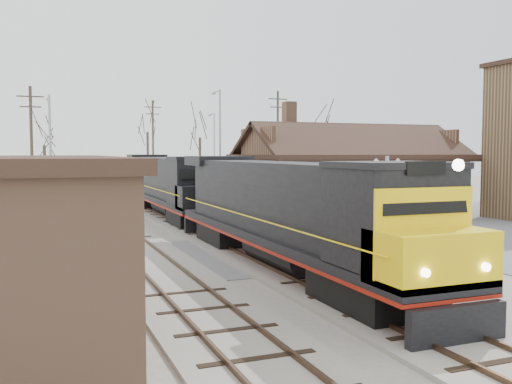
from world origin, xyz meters
The scene contains 20 objects.
ground centered at (0.00, 0.00, 0.00)m, with size 140.00×140.00×0.00m, color #9C978D.
road centered at (0.00, 0.00, 0.01)m, with size 60.00×9.00×0.03m, color #59595E.
parking_lot centered at (18.00, 4.00, 0.02)m, with size 22.00×26.00×0.03m, color #59595E.
track_main centered at (0.00, 15.00, 0.07)m, with size 3.40×90.00×0.24m.
track_siding centered at (-4.50, 15.00, 0.07)m, with size 3.40×90.00×0.24m.
depot centered at (11.99, 12.00, 2.41)m, with size 15.20×9.31×7.90m.
locomotive_lead centered at (0.00, -3.89, 2.21)m, with size 2.83×18.95×4.20m.
locomotive_trailing centered at (0.00, 15.34, 2.21)m, with size 2.83×18.95×3.98m.
crossbuck_near centered at (3.59, -4.73, 1.99)m, with size 1.20×0.38×4.26m.
crossbuck_far centered at (-6.75, 5.59, 1.82)m, with size 1.07×0.42×3.86m.
streetlight_a centered at (-7.57, 18.20, 4.66)m, with size 0.25×2.04×8.27m.
streetlight_b centered at (5.51, 21.61, 5.28)m, with size 0.25×2.04×9.47m.
streetlight_c centered at (9.83, 36.99, 4.88)m, with size 0.25×2.04×8.69m.
utility_pole_a centered at (-8.73, 25.25, 4.99)m, with size 2.00×0.24×9.53m.
utility_pole_b centered at (4.84, 45.43, 5.52)m, with size 2.00×0.24×10.57m.
utility_pole_c centered at (14.13, 29.47, 5.47)m, with size 2.00×0.24×10.47m.
tree_b centered at (-7.50, 39.92, 5.94)m, with size 3.41×3.41×8.36m.
tree_c centered at (5.07, 50.04, 8.11)m, with size 4.65×4.65×11.38m.
tree_d centered at (9.72, 42.15, 7.13)m, with size 4.09×4.09×10.02m.
tree_e centered at (22.85, 36.06, 7.61)m, with size 4.36×4.36×10.68m.
Camera 1 is at (-8.78, -22.74, 4.40)m, focal length 40.00 mm.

